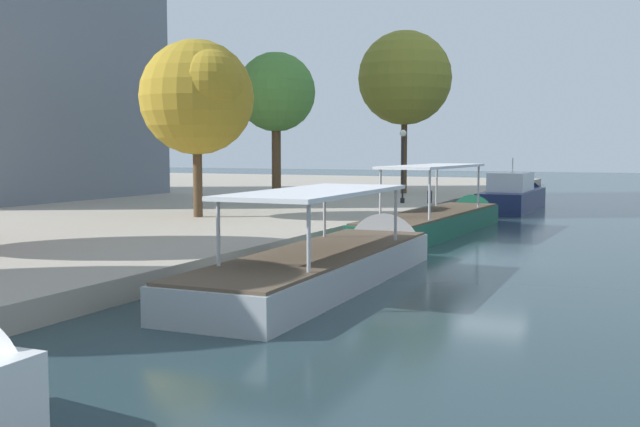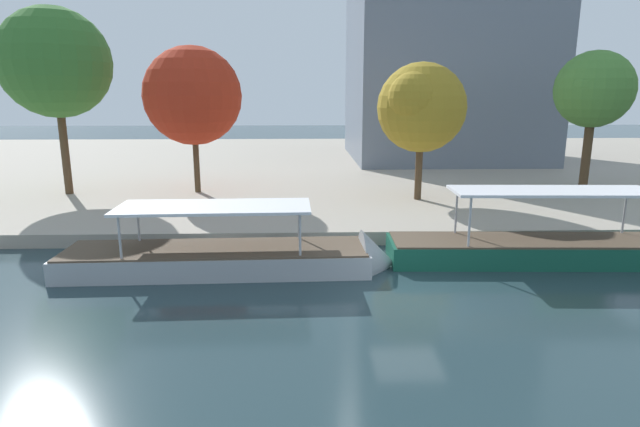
% 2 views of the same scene
% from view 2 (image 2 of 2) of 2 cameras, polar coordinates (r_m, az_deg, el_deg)
% --- Properties ---
extents(ground_plane, '(220.00, 220.00, 0.00)m').
position_cam_2_polar(ground_plane, '(19.03, 9.85, -9.48)').
color(ground_plane, '#23383D').
extents(dock_promenade, '(120.00, 55.00, 0.68)m').
position_cam_2_polar(dock_promenade, '(52.24, 2.26, 5.43)').
color(dock_promenade, '#A39989').
rests_on(dock_promenade, ground_plane).
extents(tour_boat_1, '(13.93, 3.46, 3.98)m').
position_cam_2_polar(tour_boat_1, '(21.98, -8.63, -5.34)').
color(tour_boat_1, '#9EA3A8').
rests_on(tour_boat_1, ground_plane).
extents(tour_boat_2, '(15.23, 3.31, 4.22)m').
position_cam_2_polar(tour_boat_2, '(25.29, 25.83, -3.97)').
color(tour_boat_2, '#14513D').
rests_on(tour_boat_2, ground_plane).
extents(tree_0, '(7.01, 7.01, 12.06)m').
position_cam_2_polar(tree_0, '(38.69, -27.34, 14.55)').
color(tree_0, '#4C3823').
rests_on(tree_0, dock_promenade).
extents(tree_2, '(5.00, 5.00, 9.40)m').
position_cam_2_polar(tree_2, '(39.02, 27.94, 11.99)').
color(tree_2, '#4C3823').
rests_on(tree_2, dock_promenade).
extents(tree_3, '(6.49, 6.49, 9.72)m').
position_cam_2_polar(tree_3, '(35.94, -14.25, 12.38)').
color(tree_3, '#4C3823').
rests_on(tree_3, dock_promenade).
extents(tree_4, '(5.51, 5.58, 8.52)m').
position_cam_2_polar(tree_4, '(32.87, 11.12, 11.73)').
color(tree_4, '#4C3823').
rests_on(tree_4, dock_promenade).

